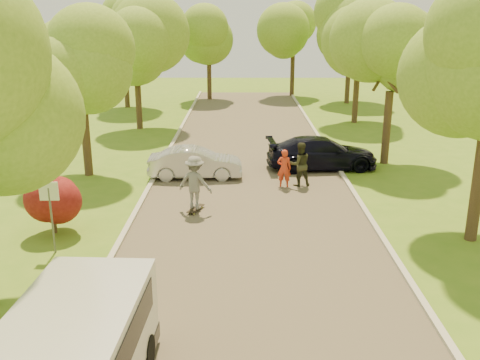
{
  "coord_description": "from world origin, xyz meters",
  "views": [
    {
      "loc": [
        -0.32,
        -10.36,
        6.67
      ],
      "look_at": [
        -0.38,
        7.04,
        1.3
      ],
      "focal_mm": 40.0,
      "sensor_mm": 36.0,
      "label": 1
    }
  ],
  "objects_px": {
    "silver_sedan": "(195,163)",
    "skateboarder": "(195,182)",
    "longboard": "(196,209)",
    "person_striped": "(284,168)",
    "person_olive": "(300,164)",
    "street_sign": "(50,202)",
    "dark_sedan": "(322,153)"
  },
  "relations": [
    {
      "from": "longboard",
      "to": "silver_sedan",
      "type": "bearing_deg",
      "value": -65.12
    },
    {
      "from": "street_sign",
      "to": "person_striped",
      "type": "bearing_deg",
      "value": 41.31
    },
    {
      "from": "longboard",
      "to": "person_striped",
      "type": "bearing_deg",
      "value": -119.34
    },
    {
      "from": "silver_sedan",
      "to": "person_striped",
      "type": "height_order",
      "value": "person_striped"
    },
    {
      "from": "street_sign",
      "to": "skateboarder",
      "type": "relative_size",
      "value": 1.14
    },
    {
      "from": "person_striped",
      "to": "longboard",
      "type": "bearing_deg",
      "value": 50.34
    },
    {
      "from": "silver_sedan",
      "to": "dark_sedan",
      "type": "relative_size",
      "value": 0.8
    },
    {
      "from": "street_sign",
      "to": "dark_sedan",
      "type": "xyz_separation_m",
      "value": [
        9.1,
        9.06,
        -0.84
      ]
    },
    {
      "from": "longboard",
      "to": "person_olive",
      "type": "height_order",
      "value": "person_olive"
    },
    {
      "from": "skateboarder",
      "to": "longboard",
      "type": "bearing_deg",
      "value": -62.73
    },
    {
      "from": "longboard",
      "to": "person_olive",
      "type": "relative_size",
      "value": 0.56
    },
    {
      "from": "street_sign",
      "to": "longboard",
      "type": "distance_m",
      "value": 5.37
    },
    {
      "from": "skateboarder",
      "to": "person_striped",
      "type": "bearing_deg",
      "value": -119.34
    },
    {
      "from": "longboard",
      "to": "skateboarder",
      "type": "distance_m",
      "value": 0.97
    },
    {
      "from": "skateboarder",
      "to": "person_olive",
      "type": "xyz_separation_m",
      "value": [
        3.99,
        3.01,
        -0.17
      ]
    },
    {
      "from": "street_sign",
      "to": "longboard",
      "type": "height_order",
      "value": "street_sign"
    },
    {
      "from": "silver_sedan",
      "to": "longboard",
      "type": "height_order",
      "value": "silver_sedan"
    },
    {
      "from": "silver_sedan",
      "to": "person_olive",
      "type": "distance_m",
      "value": 4.48
    },
    {
      "from": "street_sign",
      "to": "longboard",
      "type": "bearing_deg",
      "value": 41.99
    },
    {
      "from": "street_sign",
      "to": "silver_sedan",
      "type": "relative_size",
      "value": 0.55
    },
    {
      "from": "skateboarder",
      "to": "person_striped",
      "type": "xyz_separation_m",
      "value": [
        3.34,
        2.86,
        -0.3
      ]
    },
    {
      "from": "silver_sedan",
      "to": "longboard",
      "type": "bearing_deg",
      "value": -177.35
    },
    {
      "from": "longboard",
      "to": "person_olive",
      "type": "xyz_separation_m",
      "value": [
        3.99,
        3.01,
        0.8
      ]
    },
    {
      "from": "street_sign",
      "to": "dark_sedan",
      "type": "height_order",
      "value": "street_sign"
    },
    {
      "from": "person_olive",
      "to": "street_sign",
      "type": "bearing_deg",
      "value": 27.86
    },
    {
      "from": "dark_sedan",
      "to": "person_olive",
      "type": "bearing_deg",
      "value": 149.3
    },
    {
      "from": "silver_sedan",
      "to": "person_striped",
      "type": "xyz_separation_m",
      "value": [
        3.69,
        -1.28,
        0.13
      ]
    },
    {
      "from": "street_sign",
      "to": "longboard",
      "type": "relative_size",
      "value": 2.15
    },
    {
      "from": "longboard",
      "to": "person_striped",
      "type": "height_order",
      "value": "person_striped"
    },
    {
      "from": "silver_sedan",
      "to": "skateboarder",
      "type": "distance_m",
      "value": 4.17
    },
    {
      "from": "silver_sedan",
      "to": "longboard",
      "type": "xyz_separation_m",
      "value": [
        0.34,
        -4.14,
        -0.55
      ]
    },
    {
      "from": "person_olive",
      "to": "silver_sedan",
      "type": "bearing_deg",
      "value": -26.31
    }
  ]
}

